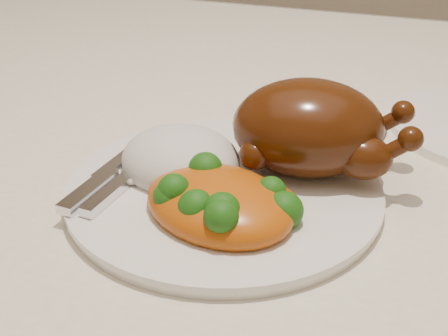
% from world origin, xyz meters
% --- Properties ---
extents(dining_table, '(1.60, 0.90, 0.76)m').
position_xyz_m(dining_table, '(0.00, 0.00, 0.67)').
color(dining_table, brown).
rests_on(dining_table, floor).
extents(tablecloth, '(1.73, 1.03, 0.18)m').
position_xyz_m(tablecloth, '(0.00, 0.00, 0.74)').
color(tablecloth, white).
rests_on(tablecloth, dining_table).
extents(dinner_plate, '(0.30, 0.30, 0.01)m').
position_xyz_m(dinner_plate, '(0.11, -0.20, 0.77)').
color(dinner_plate, white).
rests_on(dinner_plate, tablecloth).
extents(roast_chicken, '(0.19, 0.14, 0.09)m').
position_xyz_m(roast_chicken, '(0.18, -0.14, 0.83)').
color(roast_chicken, '#461B07').
rests_on(roast_chicken, dinner_plate).
extents(rice_mound, '(0.14, 0.13, 0.06)m').
position_xyz_m(rice_mound, '(0.06, -0.18, 0.79)').
color(rice_mound, silver).
rests_on(rice_mound, dinner_plate).
extents(mac_and_cheese, '(0.17, 0.15, 0.06)m').
position_xyz_m(mac_and_cheese, '(0.12, -0.24, 0.79)').
color(mac_and_cheese, '#D75E0D').
rests_on(mac_and_cheese, dinner_plate).
extents(cutlery, '(0.05, 0.19, 0.01)m').
position_xyz_m(cutlery, '(0.00, -0.22, 0.79)').
color(cutlery, silver).
rests_on(cutlery, dinner_plate).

